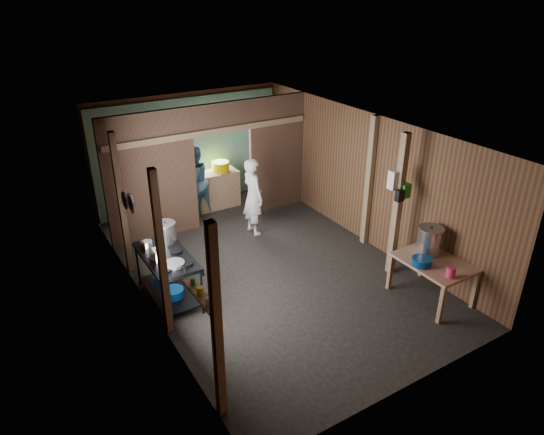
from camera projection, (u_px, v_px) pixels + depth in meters
floor at (266, 267)px, 9.00m from camera, size 4.50×7.00×0.00m
ceiling at (266, 130)px, 7.86m from camera, size 4.50×7.00×0.00m
wall_back at (188, 150)px, 11.12m from camera, size 4.50×0.00×2.60m
wall_front at (416, 306)px, 5.74m from camera, size 4.50×0.00×2.60m
wall_left at (139, 234)px, 7.38m from camera, size 0.00×7.00×2.60m
wall_right at (365, 179)px, 9.48m from camera, size 0.00×7.00×2.60m
partition_left at (151, 178)px, 9.50m from camera, size 1.85×0.10×2.60m
partition_right at (277, 154)px, 10.86m from camera, size 1.35×0.10×2.60m
partition_header at (221, 117)px, 9.80m from camera, size 1.30×0.10×0.60m
turquoise_panel at (190, 152)px, 11.10m from camera, size 4.40×0.06×2.50m
back_counter at (213, 190)px, 11.22m from camera, size 1.20×0.50×0.85m
wall_clock at (199, 123)px, 10.90m from camera, size 0.20×0.03×0.20m
post_left_a at (217, 326)px, 5.41m from camera, size 0.10×0.12×2.60m
post_left_b at (161, 256)px, 6.80m from camera, size 0.10×0.12×2.60m
post_left_c at (122, 205)px, 8.33m from camera, size 0.10×0.12×2.60m
post_right at (369, 182)px, 9.29m from camera, size 0.10×0.12×2.60m
post_free at (398, 207)px, 8.29m from camera, size 0.12×0.12×2.60m
cross_beam at (212, 132)px, 9.76m from camera, size 4.40×0.12×0.12m
pan_lid_big at (131, 203)px, 7.55m from camera, size 0.03×0.34×0.34m
pan_lid_small at (125, 200)px, 7.90m from camera, size 0.03×0.30×0.30m
wall_shelf at (200, 295)px, 5.77m from camera, size 0.14×0.80×0.03m
jar_white at (209, 301)px, 5.55m from camera, size 0.07×0.07×0.10m
jar_yellow at (200, 291)px, 5.74m from camera, size 0.08×0.08×0.10m
jar_green at (193, 282)px, 5.91m from camera, size 0.06×0.06×0.10m
bag_white at (395, 179)px, 8.12m from camera, size 0.22×0.15×0.32m
bag_green at (405, 191)px, 8.15m from camera, size 0.16×0.12×0.24m
bag_black at (400, 196)px, 8.09m from camera, size 0.14×0.10×0.20m
gas_range at (168, 277)px, 7.91m from camera, size 0.73×1.42×0.84m
prep_table at (431, 280)px, 7.97m from camera, size 0.87×1.19×0.70m
stove_pot_large at (166, 233)px, 8.07m from camera, size 0.37×0.37×0.36m
stove_pot_med at (157, 256)px, 7.54m from camera, size 0.25×0.25×0.20m
stove_saucepan at (147, 244)px, 7.93m from camera, size 0.21×0.21×0.11m
frying_pan at (174, 264)px, 7.43m from camera, size 0.46×0.61×0.07m
blue_tub_front at (174, 293)px, 7.84m from camera, size 0.33×0.33×0.14m
blue_tub_back at (162, 278)px, 8.25m from camera, size 0.30×0.30×0.12m
stock_pot at (430, 241)px, 7.97m from camera, size 0.47×0.47×0.48m
wash_basin at (422, 261)px, 7.70m from camera, size 0.39×0.39×0.12m
pink_bucket at (451, 272)px, 7.37m from camera, size 0.18×0.18×0.17m
knife at (456, 276)px, 7.42m from camera, size 0.29×0.14×0.01m
yellow_tub at (221, 166)px, 11.09m from camera, size 0.40×0.40×0.22m
cook at (253, 197)px, 9.91m from camera, size 0.40×0.60×1.62m
worker_back at (194, 181)px, 10.70m from camera, size 0.95×0.86×1.61m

